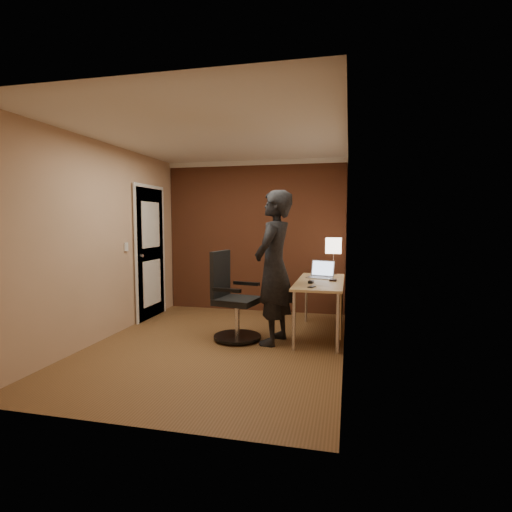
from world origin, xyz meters
name	(u,v)px	position (x,y,z in m)	size (l,w,h in m)	color
room	(232,230)	(-0.27, 1.54, 1.37)	(4.00, 4.00, 4.00)	brown
desk	(326,291)	(1.25, 0.69, 0.60)	(0.60, 1.50, 0.73)	#D2B979
desk_lamp	(334,246)	(1.32, 1.33, 1.15)	(0.22, 0.22, 0.54)	silver
laptop	(321,273)	(1.17, 0.98, 0.79)	(0.39, 0.34, 0.23)	silver
mouse	(311,282)	(1.08, 0.45, 0.75)	(0.06, 0.10, 0.03)	black
phone	(312,287)	(1.12, 0.14, 0.73)	(0.06, 0.12, 0.01)	black
wallet	(333,280)	(1.35, 0.71, 0.74)	(0.09, 0.11, 0.02)	black
office_chair	(232,302)	(0.11, 0.26, 0.49)	(0.60, 0.67, 1.10)	black
person	(274,267)	(0.65, 0.24, 0.94)	(0.69, 0.45, 1.88)	black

